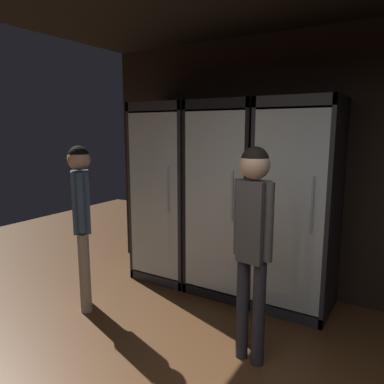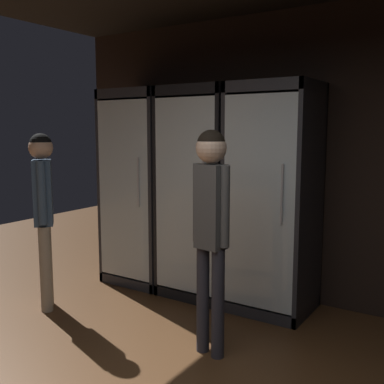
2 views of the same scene
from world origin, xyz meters
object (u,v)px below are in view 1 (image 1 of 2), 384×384
(cooler_far_left, at_px, (172,194))
(cooler_left, at_px, (229,200))
(shopper_far, at_px, (81,210))
(shopper_near, at_px, (253,227))
(cooler_center, at_px, (298,208))

(cooler_far_left, height_order, cooler_left, same)
(shopper_far, bearing_deg, cooler_left, 49.41)
(cooler_left, xyz_separation_m, shopper_near, (0.74, -1.12, 0.06))
(shopper_near, bearing_deg, shopper_far, -177.65)
(cooler_far_left, relative_size, shopper_near, 1.25)
(cooler_far_left, xyz_separation_m, shopper_far, (-0.25, -1.19, -0.00))
(cooler_far_left, bearing_deg, cooler_left, -0.09)
(cooler_far_left, height_order, shopper_far, cooler_far_left)
(cooler_center, height_order, shopper_far, cooler_center)
(cooler_left, distance_m, shopper_near, 1.34)
(cooler_far_left, relative_size, cooler_left, 1.00)
(shopper_far, bearing_deg, cooler_center, 33.68)
(cooler_left, relative_size, cooler_center, 1.00)
(cooler_far_left, height_order, cooler_center, same)
(cooler_center, relative_size, shopper_near, 1.25)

